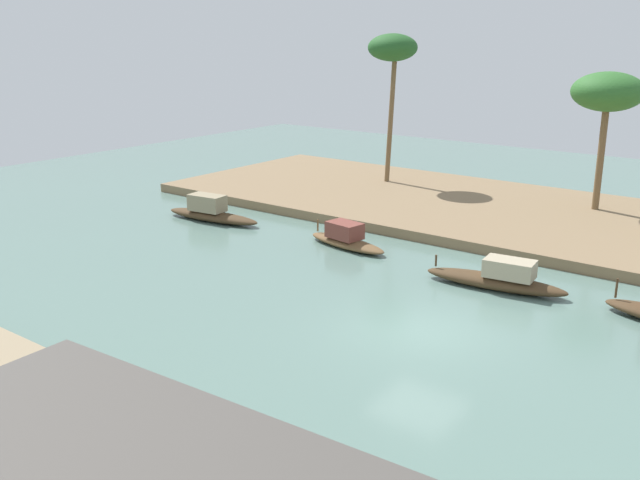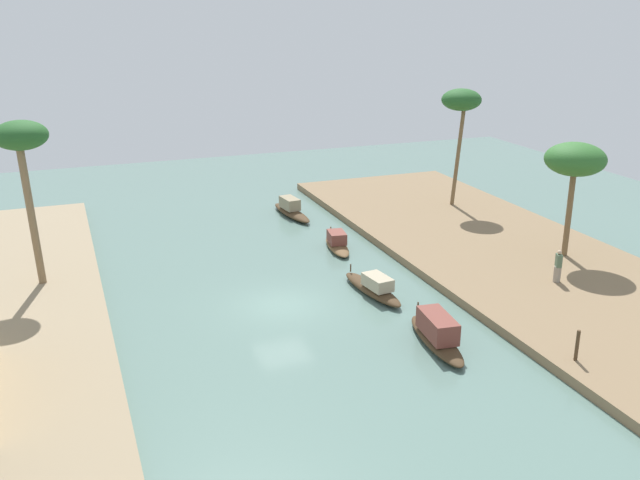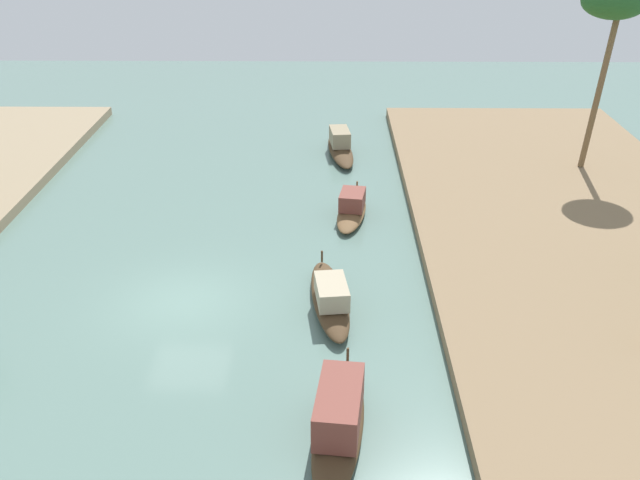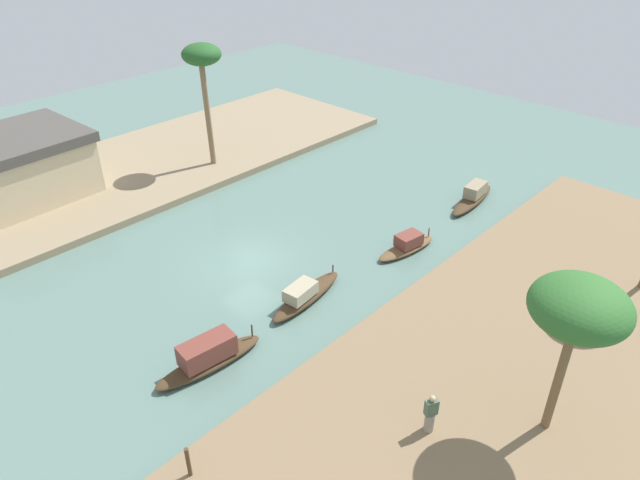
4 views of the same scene
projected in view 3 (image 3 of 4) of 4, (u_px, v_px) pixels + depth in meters
name	position (u px, v px, depth m)	size (l,w,h in m)	color
river_water	(184.00, 301.00, 22.47)	(67.49, 67.49, 0.00)	slate
riverbank_left	(626.00, 298.00, 22.23)	(40.32, 11.83, 0.43)	#846B4C
sampan_open_hull	(340.00, 146.00, 34.46)	(4.99, 1.58, 1.17)	#47331E
sampan_foreground	(330.00, 297.00, 21.95)	(4.84, 1.60, 1.07)	#47331E
sampan_midstream	(339.00, 418.00, 16.78)	(4.87, 1.67, 1.34)	#47331E
sampan_with_red_awning	(352.00, 208.00, 28.02)	(3.91, 1.59, 1.00)	brown
palm_tree_left_far	(613.00, 5.00, 28.94)	(2.57, 2.57, 7.69)	brown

